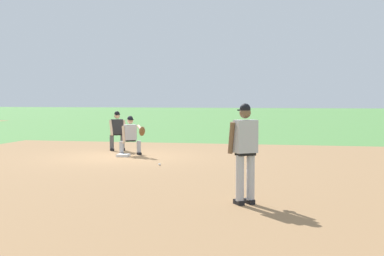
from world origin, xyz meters
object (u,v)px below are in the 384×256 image
(first_base_bag, at_px, (123,155))
(baseball, at_px, (159,164))
(pitcher, at_px, (245,147))
(umpire, at_px, (117,129))
(first_baseman, at_px, (131,134))

(first_base_bag, relative_size, baseball, 5.14)
(pitcher, xyz_separation_m, umpire, (8.87, 5.67, -0.27))
(umpire, bearing_deg, baseball, -145.37)
(first_base_bag, relative_size, first_baseman, 0.28)
(baseball, height_order, umpire, umpire)
(first_baseman, relative_size, umpire, 0.92)
(first_baseman, xyz_separation_m, umpire, (1.42, 1.01, 0.06))
(baseball, distance_m, umpire, 4.75)
(first_baseman, bearing_deg, umpire, 35.51)
(first_base_bag, distance_m, umpire, 2.17)
(first_base_bag, relative_size, umpire, 0.26)
(first_base_bag, height_order, first_baseman, first_baseman)
(baseball, bearing_deg, pitcher, -149.08)
(pitcher, distance_m, umpire, 10.53)
(first_baseman, distance_m, umpire, 1.75)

